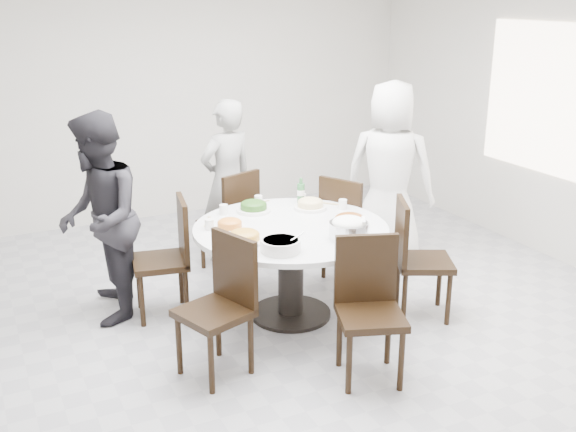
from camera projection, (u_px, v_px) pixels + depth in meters
name	position (u px, v px, depth m)	size (l,w,h in m)	color
floor	(275.00, 322.00, 5.28)	(6.00, 6.00, 0.01)	#A7A7AC
wall_back	(160.00, 93.00, 7.40)	(6.00, 0.01, 2.80)	beige
wall_right	(575.00, 115.00, 6.08)	(0.01, 6.00, 2.80)	beige
window	(575.00, 104.00, 6.04)	(0.04, 2.20, 1.40)	white
dining_table	(291.00, 272.00, 5.27)	(1.50, 1.50, 0.75)	white
chair_ne	(351.00, 227.00, 5.98)	(0.42, 0.42, 0.95)	black
chair_n	(228.00, 220.00, 6.16)	(0.42, 0.42, 0.95)	black
chair_nw	(160.00, 259.00, 5.26)	(0.42, 0.42, 0.95)	black
chair_sw	(214.00, 310.00, 4.42)	(0.42, 0.42, 0.95)	black
chair_s	(371.00, 313.00, 4.37)	(0.42, 0.42, 0.95)	black
chair_se	(424.00, 259.00, 5.25)	(0.42, 0.42, 0.95)	black
diner_right	(390.00, 173.00, 6.26)	(0.84, 0.55, 1.72)	white
diner_middle	(227.00, 181.00, 6.30)	(0.56, 0.37, 1.54)	black
diner_left	(99.00, 219.00, 5.12)	(0.79, 0.62, 1.63)	black
dish_greens	(254.00, 207.00, 5.49)	(0.28, 0.28, 0.07)	white
dish_pale	(310.00, 205.00, 5.56)	(0.27, 0.27, 0.07)	white
dish_orange	(230.00, 226.00, 5.06)	(0.24, 0.24, 0.06)	white
dish_redbrown	(350.00, 221.00, 5.15)	(0.30, 0.30, 0.07)	white
dish_tofu	(245.00, 238.00, 4.81)	(0.28, 0.28, 0.07)	white
rice_bowl	(349.00, 230.00, 4.89)	(0.29, 0.29, 0.12)	silver
soup_bowl	(281.00, 245.00, 4.65)	(0.28, 0.28, 0.09)	white
beverage_bottle	(301.00, 191.00, 5.68)	(0.06, 0.06, 0.22)	#296834
tea_cups	(261.00, 200.00, 5.68)	(0.07, 0.07, 0.08)	white
chopsticks	(254.00, 204.00, 5.68)	(0.24, 0.04, 0.01)	tan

